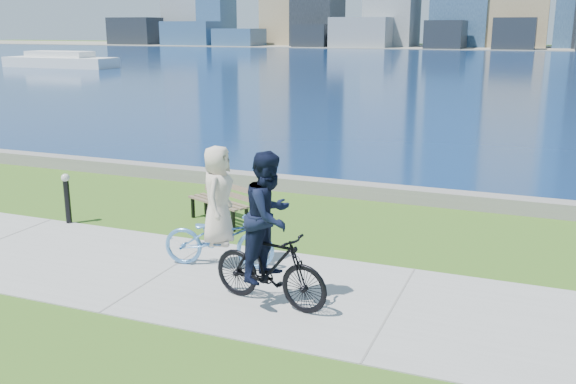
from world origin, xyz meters
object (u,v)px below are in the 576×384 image
park_bench (222,199)px  bollard_lamp (67,195)px  cyclist_man (269,242)px  cyclist_woman (219,222)px

park_bench → bollard_lamp: bearing=-132.0°
bollard_lamp → cyclist_man: cyclist_man is taller
bollard_lamp → cyclist_man: (5.69, -2.24, 0.38)m
cyclist_woman → cyclist_man: 1.88m
park_bench → cyclist_woman: size_ratio=0.78×
park_bench → bollard_lamp: bollard_lamp is taller
bollard_lamp → cyclist_woman: (4.23, -1.09, 0.19)m
cyclist_woman → cyclist_man: bearing=-140.1°
cyclist_woman → cyclist_man: (1.47, -1.15, 0.19)m
park_bench → cyclist_man: 4.51m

